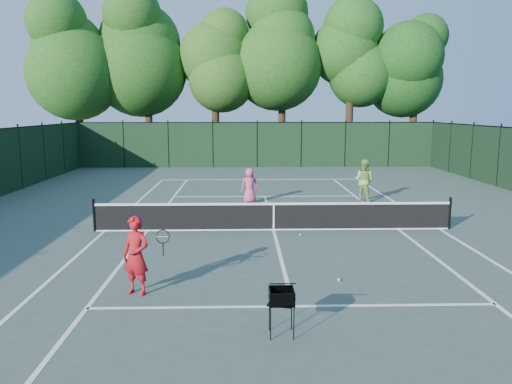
{
  "coord_description": "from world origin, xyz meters",
  "views": [
    {
      "loc": [
        -1.01,
        -15.86,
        3.9
      ],
      "look_at": [
        -0.55,
        1.0,
        1.1
      ],
      "focal_mm": 35.0,
      "sensor_mm": 36.0,
      "label": 1
    }
  ],
  "objects_px": {
    "loose_ball_near_cart": "(339,280)",
    "loose_ball_midcourt": "(300,235)",
    "coach": "(136,255)",
    "player_pink": "(250,185)",
    "player_green": "(364,180)",
    "ball_hopper": "(282,297)"
  },
  "relations": [
    {
      "from": "ball_hopper",
      "to": "loose_ball_midcourt",
      "type": "distance_m",
      "value": 7.01
    },
    {
      "from": "coach",
      "to": "player_pink",
      "type": "relative_size",
      "value": 1.15
    },
    {
      "from": "player_pink",
      "to": "player_green",
      "type": "relative_size",
      "value": 0.82
    },
    {
      "from": "player_green",
      "to": "ball_hopper",
      "type": "xyz_separation_m",
      "value": [
        -4.53,
        -12.79,
        -0.2
      ]
    },
    {
      "from": "player_green",
      "to": "loose_ball_near_cart",
      "type": "distance_m",
      "value": 10.54
    },
    {
      "from": "loose_ball_near_cart",
      "to": "loose_ball_midcourt",
      "type": "distance_m",
      "value": 4.19
    },
    {
      "from": "coach",
      "to": "loose_ball_midcourt",
      "type": "relative_size",
      "value": 25.0
    },
    {
      "from": "ball_hopper",
      "to": "coach",
      "type": "bearing_deg",
      "value": 160.66
    },
    {
      "from": "ball_hopper",
      "to": "loose_ball_near_cart",
      "type": "height_order",
      "value": "ball_hopper"
    },
    {
      "from": "ball_hopper",
      "to": "loose_ball_near_cart",
      "type": "bearing_deg",
      "value": 76.09
    },
    {
      "from": "player_pink",
      "to": "player_green",
      "type": "height_order",
      "value": "player_green"
    },
    {
      "from": "player_green",
      "to": "loose_ball_near_cart",
      "type": "relative_size",
      "value": 26.51
    },
    {
      "from": "coach",
      "to": "loose_ball_midcourt",
      "type": "distance_m",
      "value": 6.37
    },
    {
      "from": "player_green",
      "to": "loose_ball_midcourt",
      "type": "bearing_deg",
      "value": 98.81
    },
    {
      "from": "player_green",
      "to": "ball_hopper",
      "type": "bearing_deg",
      "value": 109.27
    },
    {
      "from": "ball_hopper",
      "to": "loose_ball_midcourt",
      "type": "bearing_deg",
      "value": 96.33
    },
    {
      "from": "loose_ball_midcourt",
      "to": "coach",
      "type": "bearing_deg",
      "value": -129.95
    },
    {
      "from": "ball_hopper",
      "to": "player_pink",
      "type": "bearing_deg",
      "value": 107.33
    },
    {
      "from": "coach",
      "to": "ball_hopper",
      "type": "xyz_separation_m",
      "value": [
        2.92,
        -2.05,
        -0.15
      ]
    },
    {
      "from": "player_pink",
      "to": "loose_ball_midcourt",
      "type": "distance_m",
      "value": 5.88
    },
    {
      "from": "loose_ball_near_cart",
      "to": "loose_ball_midcourt",
      "type": "relative_size",
      "value": 1.0
    },
    {
      "from": "player_green",
      "to": "coach",
      "type": "bearing_deg",
      "value": 94.02
    }
  ]
}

